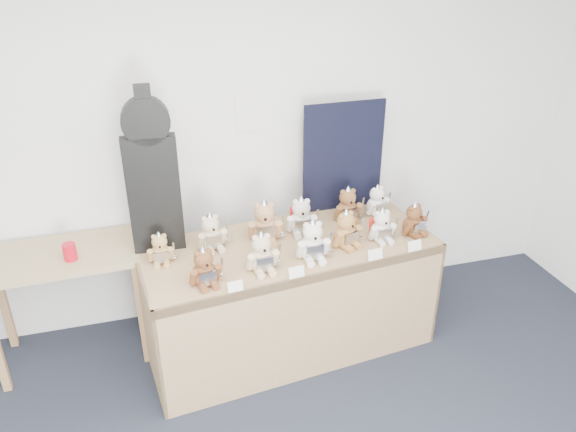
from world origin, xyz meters
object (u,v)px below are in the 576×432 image
object	(u,v)px
teddy_back_centre_left	(265,223)
display_table	(292,272)
side_table	(63,270)
teddy_front_far_left	(205,269)
teddy_front_right	(346,231)
teddy_back_centre_right	(301,218)
teddy_front_far_right	(382,227)
teddy_front_left	(262,254)
teddy_front_centre	(313,242)
guitar_case	(152,174)
teddy_back_left	(211,233)
teddy_front_end	(414,221)
teddy_back_end	(377,202)
teddy_back_far_left	(160,250)
teddy_back_right	(348,206)
red_cup	(70,252)

from	to	relation	value
teddy_back_centre_left	display_table	bearing A→B (deg)	-43.24
side_table	teddy_front_far_left	distance (m)	1.07
teddy_front_right	teddy_back_centre_right	distance (m)	0.34
teddy_front_far_right	teddy_back_centre_right	size ratio (longest dim) A/B	0.87
teddy_front_left	teddy_front_centre	xyz separation A→B (m)	(0.34, 0.05, 0.01)
display_table	guitar_case	size ratio (longest dim) A/B	1.89
teddy_front_right	teddy_back_left	size ratio (longest dim) A/B	1.03
teddy_back_left	teddy_front_far_left	bearing A→B (deg)	-114.46
guitar_case	teddy_back_centre_left	world-z (taller)	guitar_case
teddy_front_end	teddy_back_end	bearing A→B (deg)	88.92
display_table	teddy_front_left	size ratio (longest dim) A/B	7.23
display_table	teddy_front_far_left	world-z (taller)	teddy_front_far_left
teddy_front_centre	teddy_back_far_left	bearing A→B (deg)	169.38
teddy_front_end	side_table	bearing A→B (deg)	150.89
teddy_back_end	teddy_back_right	bearing A→B (deg)	167.15
teddy_front_far_left	teddy_front_far_right	xyz separation A→B (m)	(1.21, 0.20, -0.01)
teddy_back_left	teddy_back_end	bearing A→B (deg)	-2.88
red_cup	teddy_front_far_left	xyz separation A→B (m)	(0.77, -0.50, 0.05)
teddy_back_centre_right	side_table	bearing A→B (deg)	-178.09
teddy_front_far_right	teddy_back_right	size ratio (longest dim) A/B	0.91
red_cup	teddy_front_far_left	distance (m)	0.92
teddy_back_centre_right	teddy_back_right	bearing A→B (deg)	20.22
guitar_case	teddy_back_far_left	xyz separation A→B (m)	(-0.01, -0.18, -0.43)
display_table	teddy_back_far_left	bearing A→B (deg)	167.91
guitar_case	teddy_front_centre	world-z (taller)	guitar_case
teddy_front_end	teddy_back_centre_left	distance (m)	1.01
teddy_front_far_right	red_cup	bearing A→B (deg)	168.34
display_table	teddy_back_right	xyz separation A→B (m)	(0.49, 0.30, 0.28)
red_cup	teddy_front_far_right	world-z (taller)	teddy_front_far_right
teddy_front_centre	teddy_front_far_right	world-z (taller)	teddy_front_centre
teddy_front_left	teddy_front_far_right	xyz separation A→B (m)	(0.85, 0.14, -0.01)
teddy_front_centre	teddy_back_end	size ratio (longest dim) A/B	1.18
red_cup	teddy_back_far_left	xyz separation A→B (m)	(0.55, -0.18, 0.03)
guitar_case	teddy_front_left	xyz separation A→B (m)	(0.58, -0.44, -0.41)
guitar_case	teddy_back_far_left	size ratio (longest dim) A/B	4.77
side_table	teddy_front_right	world-z (taller)	teddy_front_right
red_cup	teddy_front_end	size ratio (longest dim) A/B	0.44
teddy_back_centre_left	teddy_back_end	world-z (taller)	teddy_back_centre_left
red_cup	teddy_front_centre	world-z (taller)	teddy_front_centre
teddy_front_right	teddy_back_centre_left	xyz separation A→B (m)	(-0.49, 0.22, 0.01)
teddy_back_right	guitar_case	bearing A→B (deg)	-179.53
teddy_back_far_left	teddy_front_far_right	bearing A→B (deg)	-2.03
guitar_case	teddy_back_end	xyz separation A→B (m)	(1.55, 0.06, -0.42)
teddy_front_left	teddy_front_far_left	bearing A→B (deg)	-174.32
red_cup	teddy_back_far_left	size ratio (longest dim) A/B	0.49
teddy_back_end	side_table	bearing A→B (deg)	158.69
side_table	teddy_back_centre_left	bearing A→B (deg)	-10.71
display_table	teddy_back_end	distance (m)	0.85
teddy_front_end	teddy_back_centre_left	bearing A→B (deg)	149.18
teddy_back_centre_right	teddy_back_right	size ratio (longest dim) A/B	1.04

